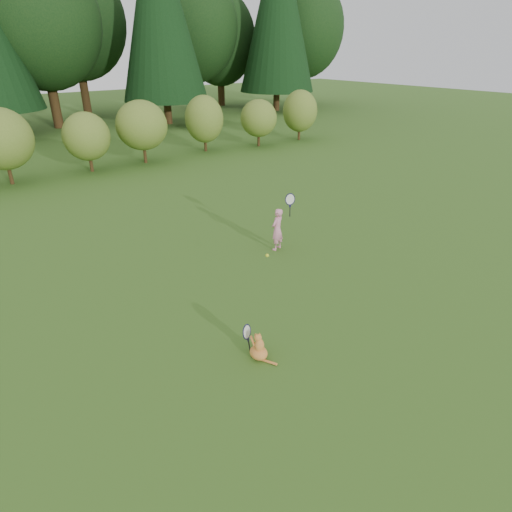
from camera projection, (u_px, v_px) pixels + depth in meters
ground at (271, 302)px, 8.85m from camera, size 100.00×100.00×0.00m
shrub_row at (76, 138)px, 17.60m from camera, size 28.00×3.00×2.80m
child at (278, 228)px, 10.93m from camera, size 0.65×0.42×1.67m
cat at (258, 345)px, 7.18m from camera, size 0.32×0.64×0.66m
tennis_ball at (267, 255)px, 9.04m from camera, size 0.07×0.07×0.07m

